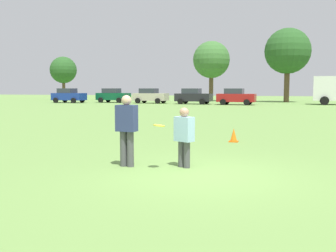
{
  "coord_description": "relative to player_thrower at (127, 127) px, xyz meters",
  "views": [
    {
      "loc": [
        1.65,
        -8.33,
        1.89
      ],
      "look_at": [
        -1.12,
        1.47,
        0.9
      ],
      "focal_mm": 42.17,
      "sensor_mm": 36.0,
      "label": 1
    }
  ],
  "objects": [
    {
      "name": "parked_car_center",
      "position": [
        -11.82,
        37.43,
        -0.04
      ],
      "size": [
        4.32,
        2.45,
        1.82
      ],
      "color": "#B7AD99",
      "rests_on": "ground"
    },
    {
      "name": "ground_plane",
      "position": [
        1.85,
        -0.43,
        -0.97
      ],
      "size": [
        172.67,
        172.67,
        0.0
      ],
      "primitive_type": "plane",
      "color": "#6B9347"
    },
    {
      "name": "tree_west_oak",
      "position": [
        -29.45,
        47.08,
        3.7
      ],
      "size": [
        4.18,
        4.18,
        6.79
      ],
      "color": "brown",
      "rests_on": "ground"
    },
    {
      "name": "parked_car_mid_right",
      "position": [
        -6.22,
        36.46,
        -0.04
      ],
      "size": [
        4.32,
        2.45,
        1.82
      ],
      "color": "black",
      "rests_on": "ground"
    },
    {
      "name": "parked_car_mid_left",
      "position": [
        -17.21,
        38.37,
        -0.04
      ],
      "size": [
        4.32,
        2.45,
        1.82
      ],
      "color": "#0C4C2D",
      "rests_on": "ground"
    },
    {
      "name": "frisbee",
      "position": [
        0.86,
        -0.17,
        0.06
      ],
      "size": [
        0.27,
        0.27,
        0.06
      ],
      "color": "yellow"
    },
    {
      "name": "parked_car_near_right",
      "position": [
        -1.19,
        35.73,
        -0.04
      ],
      "size": [
        4.32,
        2.45,
        1.82
      ],
      "color": "maroon",
      "rests_on": "ground"
    },
    {
      "name": "tree_west_maple",
      "position": [
        -5.93,
        47.25,
        4.86
      ],
      "size": [
        5.22,
        5.22,
        8.48
      ],
      "color": "brown",
      "rests_on": "ground"
    },
    {
      "name": "tree_center_elm",
      "position": [
        4.37,
        45.55,
        5.66
      ],
      "size": [
        5.93,
        5.93,
        9.64
      ],
      "color": "brown",
      "rests_on": "ground"
    },
    {
      "name": "traffic_cone",
      "position": [
        1.99,
        5.07,
        -0.74
      ],
      "size": [
        0.32,
        0.32,
        0.48
      ],
      "color": "#D8590C",
      "rests_on": "ground"
    },
    {
      "name": "parked_car_near_left",
      "position": [
        -22.31,
        36.09,
        -0.04
      ],
      "size": [
        4.32,
        2.45,
        1.82
      ],
      "color": "navy",
      "rests_on": "ground"
    },
    {
      "name": "player_thrower",
      "position": [
        0.0,
        0.0,
        0.0
      ],
      "size": [
        0.51,
        0.32,
        1.72
      ],
      "color": "#4C4C51",
      "rests_on": "ground"
    },
    {
      "name": "player_defender",
      "position": [
        1.35,
        0.26,
        -0.18
      ],
      "size": [
        0.52,
        0.44,
        1.43
      ],
      "color": "#4C4C51",
      "rests_on": "ground"
    }
  ]
}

